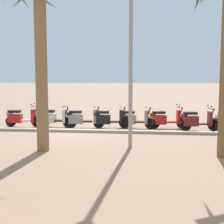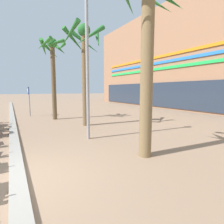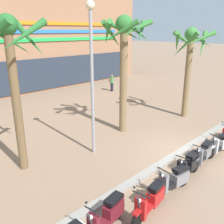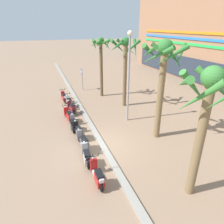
# 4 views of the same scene
# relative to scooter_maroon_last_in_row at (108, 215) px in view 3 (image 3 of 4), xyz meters

# --- Properties ---
(ground_plane) EXTENTS (200.00, 200.00, 0.00)m
(ground_plane) POSITION_rel_scooter_maroon_last_in_row_xyz_m (5.53, 0.81, -0.47)
(ground_plane) COLOR #93755B
(curb_strip) EXTENTS (60.00, 0.36, 0.12)m
(curb_strip) POSITION_rel_scooter_maroon_last_in_row_xyz_m (5.53, 0.91, -0.41)
(curb_strip) COLOR gray
(curb_strip) RESTS_ON ground
(scooter_maroon_last_in_row) EXTENTS (1.80, 0.63, 1.17)m
(scooter_maroon_last_in_row) POSITION_rel_scooter_maroon_last_in_row_xyz_m (0.00, 0.00, 0.00)
(scooter_maroon_last_in_row) COLOR black
(scooter_maroon_last_in_row) RESTS_ON ground
(scooter_red_mid_centre) EXTENTS (1.84, 0.62, 1.17)m
(scooter_red_mid_centre) POSITION_rel_scooter_maroon_last_in_row_xyz_m (1.40, -0.47, -0.01)
(scooter_red_mid_centre) COLOR black
(scooter_red_mid_centre) RESTS_ON ground
(scooter_grey_mid_rear) EXTENTS (1.78, 0.60, 1.04)m
(scooter_grey_mid_rear) POSITION_rel_scooter_maroon_last_in_row_xyz_m (2.87, -0.39, -0.02)
(scooter_grey_mid_rear) COLOR black
(scooter_grey_mid_rear) RESTS_ON ground
(scooter_black_gap_after_mid) EXTENTS (1.77, 0.56, 1.04)m
(scooter_black_gap_after_mid) POSITION_rel_scooter_maroon_last_in_row_xyz_m (4.08, -0.25, -0.01)
(scooter_black_gap_after_mid) COLOR black
(scooter_black_gap_after_mid) RESTS_ON ground
(scooter_grey_mid_front) EXTENTS (1.84, 0.57, 1.04)m
(scooter_grey_mid_front) POSITION_rel_scooter_maroon_last_in_row_xyz_m (5.39, -0.23, -0.02)
(scooter_grey_mid_front) COLOR black
(scooter_grey_mid_front) RESTS_ON ground
(scooter_silver_far_back) EXTENTS (1.74, 0.56, 1.04)m
(scooter_silver_far_back) POSITION_rel_scooter_maroon_last_in_row_xyz_m (6.83, -0.34, -0.01)
(scooter_silver_far_back) COLOR black
(scooter_silver_far_back) RESTS_ON ground
(palm_tree_far_corner) EXTENTS (2.67, 2.69, 6.10)m
(palm_tree_far_corner) POSITION_rel_scooter_maroon_last_in_row_xyz_m (5.73, 4.61, 4.08)
(palm_tree_far_corner) COLOR olive
(palm_tree_far_corner) RESTS_ON ground
(palm_tree_mid_walkway) EXTENTS (2.65, 2.69, 5.55)m
(palm_tree_mid_walkway) POSITION_rel_scooter_maroon_last_in_row_xyz_m (10.38, 3.43, 3.66)
(palm_tree_mid_walkway) COLOR olive
(palm_tree_mid_walkway) RESTS_ON ground
(palm_tree_by_mall_entrance) EXTENTS (2.38, 2.40, 5.93)m
(palm_tree_by_mall_entrance) POSITION_rel_scooter_maroon_last_in_row_xyz_m (-0.10, 4.80, 3.94)
(palm_tree_by_mall_entrance) COLOR brown
(palm_tree_by_mall_entrance) RESTS_ON ground
(pedestrian_window_shopping) EXTENTS (0.44, 0.40, 1.53)m
(pedestrian_window_shopping) POSITION_rel_scooter_maroon_last_in_row_xyz_m (12.14, 11.86, 0.34)
(pedestrian_window_shopping) COLOR black
(pedestrian_window_shopping) RESTS_ON ground
(street_lamp) EXTENTS (0.36, 0.36, 6.47)m
(street_lamp) POSITION_rel_scooter_maroon_last_in_row_xyz_m (2.84, 3.81, 3.50)
(street_lamp) COLOR #939399
(street_lamp) RESTS_ON ground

